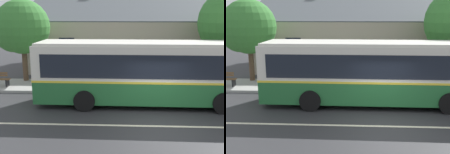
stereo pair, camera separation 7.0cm
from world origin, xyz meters
TOP-DOWN VIEW (x-y plane):
  - ground_plane at (0.00, 0.00)m, footprint 300.00×300.00m
  - sidewalk_far at (0.00, 6.00)m, footprint 60.00×3.00m
  - lane_divider_stripe at (0.00, 0.00)m, footprint 60.00×0.16m
  - community_building at (1.59, 13.61)m, footprint 21.28×8.66m
  - transit_bus at (-0.27, 2.90)m, footprint 11.04×2.86m
  - street_tree_secondary at (-8.12, 7.07)m, footprint 3.50×3.47m

SIDE VIEW (x-z plane):
  - ground_plane at x=0.00m, z-range 0.00..0.00m
  - lane_divider_stripe at x=0.00m, z-range 0.00..0.01m
  - sidewalk_far at x=0.00m, z-range 0.00..0.15m
  - transit_bus at x=-0.27m, z-range 0.12..3.27m
  - community_building at x=1.59m, z-range -1.33..5.46m
  - street_tree_secondary at x=-8.12m, z-range 0.84..6.24m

